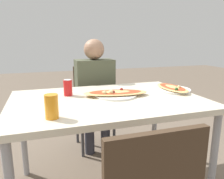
# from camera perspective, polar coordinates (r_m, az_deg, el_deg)

# --- Properties ---
(dining_table) EXTENTS (1.39, 0.94, 0.76)m
(dining_table) POSITION_cam_1_polar(r_m,az_deg,el_deg) (1.63, -1.21, -4.55)
(dining_table) COLOR beige
(dining_table) RESTS_ON ground_plane
(chair_far_seated) EXTENTS (0.40, 0.40, 0.90)m
(chair_far_seated) POSITION_cam_1_polar(r_m,az_deg,el_deg) (2.44, -5.01, -3.14)
(chair_far_seated) COLOR #3F2D1E
(chair_far_seated) RESTS_ON ground_plane
(person_seated) EXTENTS (0.39, 0.25, 1.19)m
(person_seated) POSITION_cam_1_polar(r_m,az_deg,el_deg) (2.29, -4.46, 0.79)
(person_seated) COLOR #2D2D38
(person_seated) RESTS_ON ground_plane
(pizza_main) EXTENTS (0.52, 0.33, 0.06)m
(pizza_main) POSITION_cam_1_polar(r_m,az_deg,el_deg) (1.68, 0.92, -1.01)
(pizza_main) COLOR white
(pizza_main) RESTS_ON dining_table
(soda_can) EXTENTS (0.07, 0.07, 0.12)m
(soda_can) POSITION_cam_1_polar(r_m,az_deg,el_deg) (1.71, -11.44, 0.49)
(soda_can) COLOR red
(soda_can) RESTS_ON dining_table
(drink_glass) EXTENTS (0.07, 0.07, 0.13)m
(drink_glass) POSITION_cam_1_polar(r_m,az_deg,el_deg) (1.24, -15.51, -4.31)
(drink_glass) COLOR orange
(drink_glass) RESTS_ON dining_table
(pizza_second) EXTENTS (0.31, 0.40, 0.05)m
(pizza_second) POSITION_cam_1_polar(r_m,az_deg,el_deg) (1.93, 15.41, 0.30)
(pizza_second) COLOR white
(pizza_second) RESTS_ON dining_table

